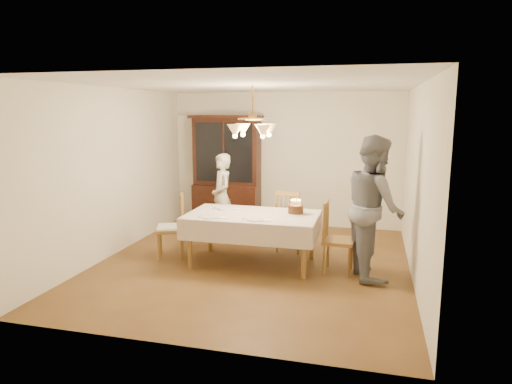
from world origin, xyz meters
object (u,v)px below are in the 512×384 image
(dining_table, at_px, (253,219))
(birthday_cake, at_px, (296,210))
(chair_far_side, at_px, (291,224))
(elderly_woman, at_px, (222,197))
(china_hutch, at_px, (227,172))

(dining_table, relative_size, birthday_cake, 6.33)
(chair_far_side, bearing_deg, birthday_cake, -74.84)
(chair_far_side, bearing_deg, elderly_woman, 163.87)
(china_hutch, height_order, birthday_cake, china_hutch)
(dining_table, xyz_separation_m, china_hutch, (-1.12, 2.25, 0.36))
(china_hutch, height_order, elderly_woman, china_hutch)
(birthday_cake, bearing_deg, chair_far_side, 105.16)
(dining_table, distance_m, china_hutch, 2.54)
(dining_table, bearing_deg, elderly_woman, 126.47)
(elderly_woman, bearing_deg, birthday_cake, 20.27)
(china_hutch, xyz_separation_m, chair_far_side, (1.56, -1.46, -0.60))
(chair_far_side, bearing_deg, dining_table, -118.85)
(dining_table, distance_m, chair_far_side, 0.93)
(elderly_woman, bearing_deg, dining_table, 1.42)
(china_hutch, relative_size, birthday_cake, 7.20)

